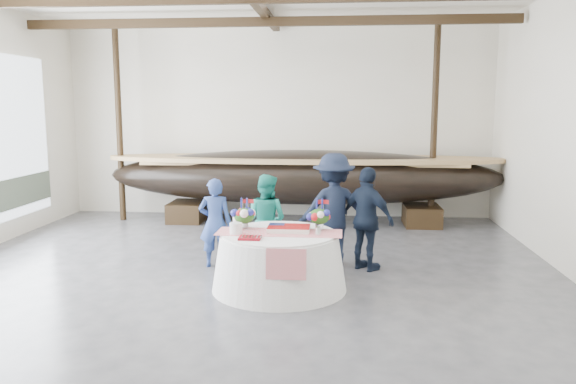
{
  "coord_description": "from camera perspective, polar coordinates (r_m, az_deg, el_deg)",
  "views": [
    {
      "loc": [
        1.46,
        -7.33,
        2.62
      ],
      "look_at": [
        0.63,
        1.84,
        1.2
      ],
      "focal_mm": 35.0,
      "sensor_mm": 36.0,
      "label": 1
    }
  ],
  "objects": [
    {
      "name": "guest_man_right",
      "position": [
        9.02,
        8.06,
        -2.74
      ],
      "size": [
        1.01,
        0.94,
        1.67
      ],
      "primitive_type": "imported",
      "rotation": [
        0.0,
        0.0,
        2.45
      ],
      "color": "black",
      "rests_on": "ground"
    },
    {
      "name": "guest_man_left",
      "position": [
        9.26,
        4.66,
        -1.78
      ],
      "size": [
        1.31,
        0.91,
        1.86
      ],
      "primitive_type": "imported",
      "rotation": [
        0.0,
        0.0,
        3.34
      ],
      "color": "black",
      "rests_on": "ground"
    },
    {
      "name": "floor",
      "position": [
        7.92,
        -5.84,
        -10.6
      ],
      "size": [
        10.0,
        12.0,
        0.01
      ],
      "primitive_type": "cube",
      "color": "#3D3D42",
      "rests_on": "ground"
    },
    {
      "name": "wall_back",
      "position": [
        13.41,
        -1.09,
        7.2
      ],
      "size": [
        10.0,
        0.02,
        4.5
      ],
      "primitive_type": "cube",
      "color": "silver",
      "rests_on": "ground"
    },
    {
      "name": "guest_woman_blue",
      "position": [
        9.23,
        -7.41,
        -3.11
      ],
      "size": [
        0.57,
        0.41,
        1.46
      ],
      "primitive_type": "imported",
      "rotation": [
        0.0,
        0.0,
        3.27
      ],
      "color": "navy",
      "rests_on": "ground"
    },
    {
      "name": "guest_woman_teal",
      "position": [
        9.26,
        -2.26,
        -2.84
      ],
      "size": [
        0.9,
        0.81,
        1.51
      ],
      "primitive_type": "imported",
      "rotation": [
        0.0,
        0.0,
        2.74
      ],
      "color": "teal",
      "rests_on": "ground"
    },
    {
      "name": "tabletop_items",
      "position": [
        8.13,
        -1.08,
        -2.89
      ],
      "size": [
        1.79,
        0.95,
        0.4
      ],
      "color": "red",
      "rests_on": "banquet_table"
    },
    {
      "name": "longboat_display",
      "position": [
        12.49,
        1.49,
        1.57
      ],
      "size": [
        8.8,
        1.76,
        1.65
      ],
      "color": "black",
      "rests_on": "ground"
    },
    {
      "name": "banquet_table",
      "position": [
        8.12,
        -0.89,
        -7.0
      ],
      "size": [
        1.94,
        1.94,
        0.83
      ],
      "color": "silver",
      "rests_on": "ground"
    },
    {
      "name": "pavilion_structure",
      "position": [
        8.42,
        -5.12,
        18.19
      ],
      "size": [
        9.8,
        11.76,
        4.5
      ],
      "color": "black",
      "rests_on": "ground"
    }
  ]
}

